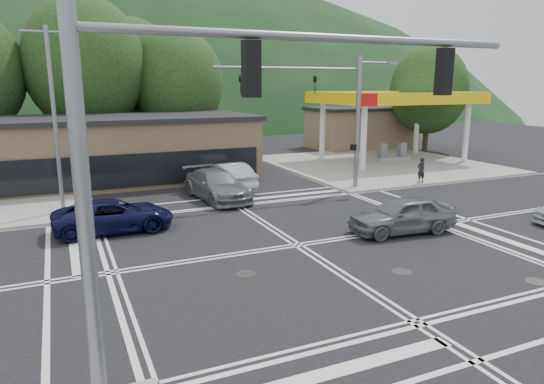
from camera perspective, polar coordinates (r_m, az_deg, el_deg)
name	(u,v)px	position (r m, az deg, el deg)	size (l,w,h in m)	color
ground	(298,245)	(19.66, 3.02, -6.26)	(120.00, 120.00, 0.00)	black
sidewalk_ne	(379,164)	(39.85, 12.50, 3.21)	(16.00, 16.00, 0.15)	gray
gas_station_canopy	(395,101)	(41.37, 14.26, 10.38)	(12.32, 8.34, 5.75)	silver
convenience_store	(361,129)	(50.59, 10.44, 7.31)	(10.00, 6.00, 3.80)	#846B4F
commercial_row	(66,154)	(33.83, -23.04, 4.19)	(24.00, 8.00, 4.00)	brown
hill_north	(99,116)	(107.08, -19.68, 8.43)	(252.00, 126.00, 140.00)	black
tree_n_b	(85,65)	(40.65, -21.13, 13.79)	(9.00, 9.00, 12.98)	#382619
tree_n_c	(177,82)	(41.65, -11.12, 12.53)	(7.60, 7.60, 10.87)	#382619
tree_n_e	(132,75)	(45.03, -16.17, 13.09)	(8.40, 8.40, 11.98)	#382619
tree_ne	(429,90)	(48.92, 17.96, 11.38)	(7.20, 7.20, 9.99)	#382619
streetlight_nw	(55,112)	(25.58, -24.14, 8.59)	(2.50, 0.25, 9.00)	slate
signal_mast_ne	(340,106)	(29.21, 8.05, 9.95)	(11.65, 0.30, 8.00)	slate
signal_mast_sw	(189,155)	(8.70, -9.69, 4.34)	(9.14, 0.28, 8.00)	slate
car_blue_west	(114,216)	(22.36, -18.10, -2.66)	(2.36, 5.11, 1.42)	black
car_grey_center	(402,215)	(21.81, 15.03, -2.60)	(1.89, 4.69, 1.60)	slate
car_queue_a	(228,176)	(30.04, -5.18, 1.92)	(1.74, 4.99, 1.64)	#9D9FA4
car_queue_b	(239,165)	(34.39, -3.93, 3.14)	(1.73, 4.31, 1.47)	silver
car_northbound	(217,185)	(27.34, -6.50, 0.83)	(2.30, 5.65, 1.64)	slate
pedestrian	(421,170)	(32.52, 17.13, 2.49)	(0.60, 0.39, 1.64)	black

